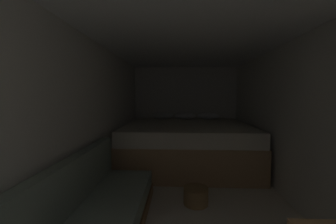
% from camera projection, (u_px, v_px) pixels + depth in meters
% --- Properties ---
extents(ground_plane, '(7.36, 7.36, 0.00)m').
position_uv_depth(ground_plane, '(192.00, 208.00, 2.49)').
color(ground_plane, beige).
extents(wall_back, '(2.62, 0.05, 2.09)m').
position_uv_depth(wall_back, '(185.00, 109.00, 5.10)').
color(wall_back, silver).
rests_on(wall_back, ground).
extents(wall_left, '(0.05, 5.36, 2.09)m').
position_uv_depth(wall_left, '(87.00, 123.00, 2.48)').
color(wall_left, silver).
rests_on(wall_left, ground).
extents(wall_right, '(0.05, 5.36, 2.09)m').
position_uv_depth(wall_right, '(304.00, 125.00, 2.35)').
color(wall_right, silver).
rests_on(wall_right, ground).
extents(ceiling_slab, '(2.62, 5.36, 0.05)m').
position_uv_depth(ceiling_slab, '(194.00, 32.00, 2.33)').
color(ceiling_slab, white).
rests_on(ceiling_slab, wall_left).
extents(bed, '(2.40, 2.05, 0.98)m').
position_uv_depth(bed, '(187.00, 144.00, 4.07)').
color(bed, tan).
rests_on(bed, ground).
extents(wicker_basket, '(0.32, 0.32, 0.21)m').
position_uv_depth(wicker_basket, '(196.00, 196.00, 2.59)').
color(wicker_basket, olive).
rests_on(wicker_basket, ground).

